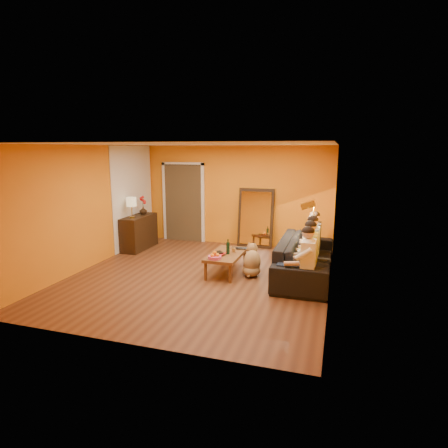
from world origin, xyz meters
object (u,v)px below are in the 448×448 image
(sideboard, at_px, (139,232))
(tumbler, at_px, (234,250))
(floor_lamp, at_px, (313,237))
(person_mid_left, at_px, (311,253))
(person_mid_right, at_px, (313,246))
(mirror_frame, at_px, (256,218))
(person_far_left, at_px, (308,261))
(wine_bottle, at_px, (228,247))
(sofa, at_px, (305,258))
(dog, at_px, (252,259))
(laptop, at_px, (239,249))
(vase, at_px, (143,210))
(table_lamp, at_px, (132,208))
(coffee_table, at_px, (226,263))
(person_far_right, at_px, (315,240))

(sideboard, bearing_deg, tumbler, -20.64)
(floor_lamp, bearing_deg, tumbler, -158.38)
(floor_lamp, xyz_separation_m, person_mid_left, (0.03, -0.90, -0.11))
(person_mid_right, relative_size, tumbler, 12.80)
(sideboard, xyz_separation_m, tumbler, (2.80, -1.05, 0.04))
(mirror_frame, bearing_deg, person_mid_right, -49.85)
(floor_lamp, distance_m, person_far_left, 1.45)
(person_far_left, xyz_separation_m, wine_bottle, (-1.64, 0.67, -0.03))
(sofa, height_order, dog, sofa)
(sideboard, xyz_separation_m, laptop, (2.86, -0.82, 0.01))
(vase, bearing_deg, person_mid_right, -13.42)
(table_lamp, xyz_separation_m, coffee_table, (2.68, -0.87, -0.90))
(floor_lamp, xyz_separation_m, person_far_right, (0.03, 0.20, -0.11))
(sideboard, distance_m, sofa, 4.33)
(person_far_right, bearing_deg, vase, 173.56)
(sofa, bearing_deg, sideboard, 78.11)
(floor_lamp, height_order, dog, floor_lamp)
(sideboard, height_order, person_far_right, person_far_right)
(floor_lamp, bearing_deg, sideboard, 174.20)
(dog, xyz_separation_m, person_mid_right, (1.15, 0.37, 0.28))
(sofa, relative_size, dog, 3.89)
(vase, bearing_deg, dog, -23.72)
(dog, bearing_deg, wine_bottle, -155.36)
(floor_lamp, distance_m, person_mid_left, 0.91)
(person_far_left, bearing_deg, coffee_table, 156.98)
(person_far_left, distance_m, laptop, 1.86)
(person_mid_right, relative_size, vase, 6.18)
(sideboard, relative_size, floor_lamp, 0.82)
(floor_lamp, height_order, wine_bottle, floor_lamp)
(sofa, height_order, person_far_left, person_far_left)
(person_far_right, bearing_deg, laptop, -158.97)
(mirror_frame, height_order, tumbler, mirror_frame)
(coffee_table, bearing_deg, sofa, 10.79)
(dog, bearing_deg, person_mid_left, 8.91)
(laptop, bearing_deg, person_mid_left, -22.41)
(coffee_table, height_order, floor_lamp, floor_lamp)
(sideboard, xyz_separation_m, table_lamp, (0.00, -0.30, 0.68))
(sofa, distance_m, vase, 4.43)
(sofa, xyz_separation_m, person_mid_left, (0.13, -0.45, 0.23))
(person_far_right, height_order, vase, person_far_right)
(table_lamp, bearing_deg, sofa, -7.96)
(tumbler, distance_m, vase, 3.12)
(table_lamp, relative_size, vase, 2.58)
(person_mid_right, distance_m, vase, 4.51)
(person_far_left, distance_m, vase, 4.88)
(table_lamp, distance_m, wine_bottle, 2.93)
(coffee_table, bearing_deg, person_far_left, -22.44)
(tumbler, bearing_deg, floor_lamp, 21.57)
(sideboard, bearing_deg, laptop, -16.09)
(sideboard, height_order, table_lamp, table_lamp)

